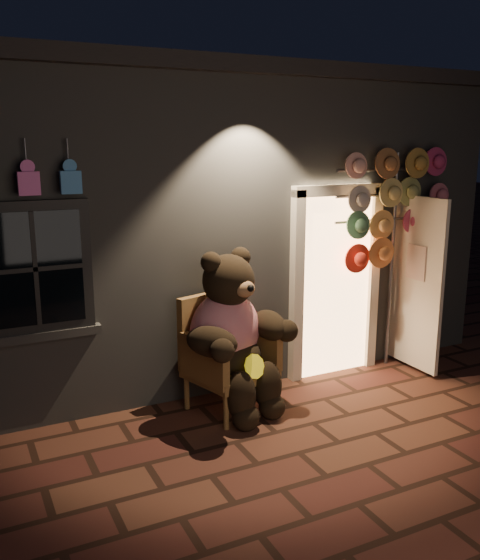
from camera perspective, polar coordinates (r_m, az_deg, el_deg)
ground at (r=5.40m, az=5.73°, el=-16.23°), size 60.00×60.00×0.00m
shop_building at (r=8.41m, az=-8.57°, el=6.78°), size 7.30×5.95×3.51m
wicker_armchair at (r=6.01m, az=-1.55°, el=-7.00°), size 0.95×0.90×1.15m
teddy_bear at (r=5.82m, az=-0.72°, el=-5.26°), size 1.16×1.05×1.66m
hat_rack at (r=6.98m, az=14.67°, el=7.00°), size 1.53×0.22×2.55m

